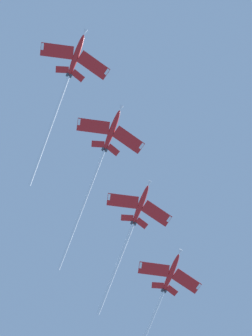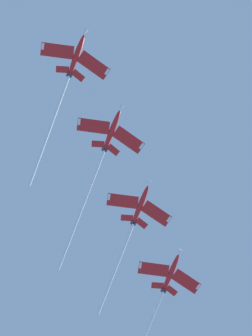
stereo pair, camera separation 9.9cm
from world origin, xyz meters
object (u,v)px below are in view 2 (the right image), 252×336
Objects in this scene: jet_third at (131,229)px; jet_lead at (68,79)px; jet_second at (102,157)px; jet_fourth at (162,295)px.

jet_lead is at bearing 152.47° from jet_third.
jet_second is (20.54, -11.06, -4.27)m from jet_lead.
jet_second is at bearing 153.26° from jet_third.
jet_second is at bearing -28.30° from jet_lead.
jet_third reaches higher than jet_fourth.
jet_second is 22.81m from jet_third.
jet_second reaches higher than jet_fourth.
jet_fourth is at bearing -30.12° from jet_third.
jet_third is at bearing 149.88° from jet_fourth.
jet_third is 0.94× the size of jet_fourth.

